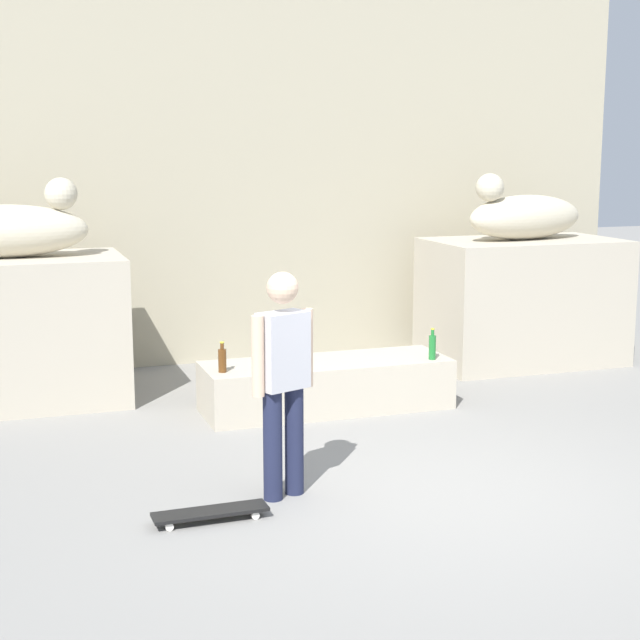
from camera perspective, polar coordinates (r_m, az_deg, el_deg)
ground_plane at (r=7.32m, az=6.95°, el=-10.21°), size 40.00×40.00×0.00m
facade_wall at (r=11.80m, az=-4.07°, el=12.65°), size 9.42×0.60×6.10m
pedestal_left at (r=10.09m, az=-17.79°, el=-0.63°), size 2.23×1.33×1.47m
pedestal_right at (r=11.69m, az=11.84°, el=1.09°), size 2.23×1.33×1.47m
statue_reclining_left at (r=9.95m, az=-17.90°, el=5.14°), size 1.63×0.64×0.78m
statue_reclining_right at (r=11.56m, az=11.89°, el=6.06°), size 1.68×0.87×0.78m
ledge_block at (r=9.47m, az=0.37°, el=-3.86°), size 2.42×0.82×0.48m
skater at (r=6.99m, az=-2.19°, el=-3.23°), size 0.51×0.32×1.67m
skateboard at (r=6.82m, az=-6.48°, el=-11.19°), size 0.80×0.21×0.08m
bottle_green at (r=9.52m, az=6.64°, el=-1.56°), size 0.07×0.07×0.31m
bottle_brown at (r=8.98m, az=-5.78°, el=-2.34°), size 0.08×0.08×0.29m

